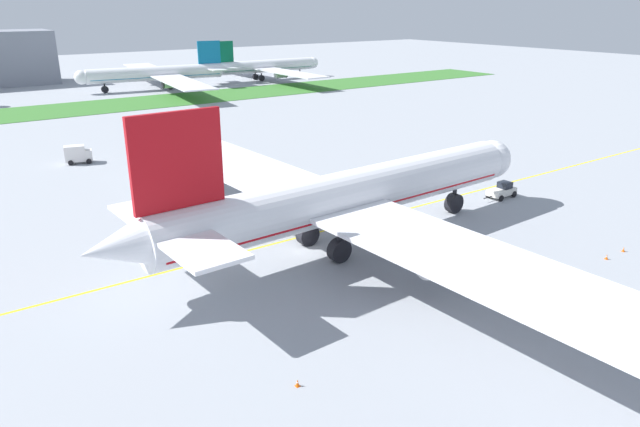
% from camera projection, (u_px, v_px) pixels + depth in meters
% --- Properties ---
extents(ground_plane, '(600.00, 600.00, 0.00)m').
position_uv_depth(ground_plane, '(305.00, 249.00, 67.36)').
color(ground_plane, '#9399A0').
rests_on(ground_plane, ground).
extents(apron_taxi_line, '(280.00, 0.36, 0.01)m').
position_uv_depth(apron_taxi_line, '(289.00, 240.00, 70.05)').
color(apron_taxi_line, yellow).
rests_on(apron_taxi_line, ground).
extents(grass_median_strip, '(320.00, 24.00, 0.10)m').
position_uv_depth(grass_median_strip, '(66.00, 110.00, 155.43)').
color(grass_median_strip, '#38722D').
rests_on(grass_median_strip, ground).
extents(airliner_foreground, '(58.65, 93.93, 17.90)m').
position_uv_depth(airliner_foreground, '(344.00, 197.00, 66.11)').
color(airliner_foreground, white).
rests_on(airliner_foreground, ground).
extents(pushback_tug, '(6.33, 2.73, 2.23)m').
position_uv_depth(pushback_tug, '(502.00, 190.00, 85.18)').
color(pushback_tug, white).
rests_on(pushback_tug, ground).
extents(ground_crew_wingwalker_port, '(0.49, 0.45, 1.63)m').
position_uv_depth(ground_crew_wingwalker_port, '(379.00, 217.00, 74.80)').
color(ground_crew_wingwalker_port, black).
rests_on(ground_crew_wingwalker_port, ground).
extents(traffic_cone_near_nose, '(0.36, 0.36, 0.58)m').
position_uv_depth(traffic_cone_near_nose, '(624.00, 249.00, 66.69)').
color(traffic_cone_near_nose, '#F2590C').
rests_on(traffic_cone_near_nose, ground).
extents(traffic_cone_port_wing, '(0.36, 0.36, 0.58)m').
position_uv_depth(traffic_cone_port_wing, '(607.00, 257.00, 64.68)').
color(traffic_cone_port_wing, '#F2590C').
rests_on(traffic_cone_port_wing, ground).
extents(traffic_cone_starboard_wing, '(0.36, 0.36, 0.58)m').
position_uv_depth(traffic_cone_starboard_wing, '(298.00, 383.00, 43.22)').
color(traffic_cone_starboard_wing, '#F2590C').
rests_on(traffic_cone_starboard_wing, ground).
extents(service_truck_baggage_loader, '(4.84, 3.23, 3.21)m').
position_uv_depth(service_truck_baggage_loader, '(78.00, 154.00, 103.04)').
color(service_truck_baggage_loader, white).
rests_on(service_truck_baggage_loader, ground).
extents(parked_airliner_far_right, '(51.55, 83.57, 14.94)m').
position_uv_depth(parked_airliner_far_right, '(159.00, 74.00, 190.91)').
color(parked_airliner_far_right, white).
rests_on(parked_airliner_far_right, ground).
extents(parked_airliner_far_outer, '(47.24, 75.48, 14.38)m').
position_uv_depth(parked_airliner_far_outer, '(264.00, 66.00, 214.45)').
color(parked_airliner_far_outer, white).
rests_on(parked_airliner_far_outer, ground).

